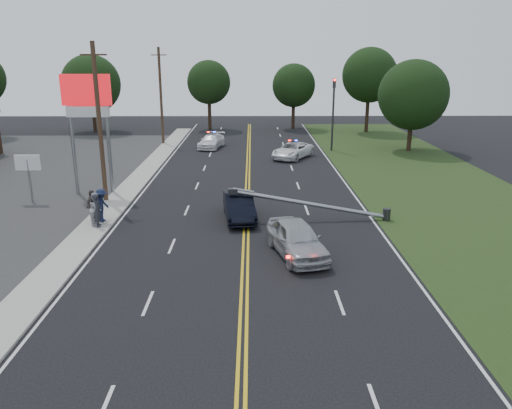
{
  "coord_description": "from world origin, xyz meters",
  "views": [
    {
      "loc": [
        0.32,
        -19.33,
        9.16
      ],
      "look_at": [
        0.53,
        5.56,
        1.7
      ],
      "focal_mm": 35.0,
      "sensor_mm": 36.0,
      "label": 1
    }
  ],
  "objects_px": {
    "utility_pole_mid": "(99,123)",
    "utility_pole_far": "(161,96)",
    "bystander_a": "(98,210)",
    "pylon_sign": "(87,106)",
    "bystander_b": "(96,209)",
    "traffic_signal": "(333,108)",
    "fallen_streetlight": "(319,205)",
    "bystander_d": "(92,205)",
    "small_sign": "(28,167)",
    "crashed_sedan": "(239,206)",
    "emergency_b": "(212,141)",
    "waiting_sedan": "(297,239)",
    "bystander_c": "(102,205)",
    "emergency_a": "(293,150)"
  },
  "relations": [
    {
      "from": "bystander_b",
      "to": "pylon_sign",
      "type": "bearing_deg",
      "value": 18.42
    },
    {
      "from": "emergency_a",
      "to": "bystander_a",
      "type": "relative_size",
      "value": 2.76
    },
    {
      "from": "pylon_sign",
      "to": "utility_pole_far",
      "type": "xyz_separation_m",
      "value": [
        1.3,
        20.0,
        -0.91
      ]
    },
    {
      "from": "traffic_signal",
      "to": "fallen_streetlight",
      "type": "bearing_deg",
      "value": -100.59
    },
    {
      "from": "utility_pole_mid",
      "to": "utility_pole_far",
      "type": "relative_size",
      "value": 1.0
    },
    {
      "from": "emergency_a",
      "to": "emergency_b",
      "type": "height_order",
      "value": "emergency_a"
    },
    {
      "from": "crashed_sedan",
      "to": "bystander_d",
      "type": "distance_m",
      "value": 8.35
    },
    {
      "from": "crashed_sedan",
      "to": "bystander_a",
      "type": "height_order",
      "value": "bystander_a"
    },
    {
      "from": "small_sign",
      "to": "utility_pole_mid",
      "type": "height_order",
      "value": "utility_pole_mid"
    },
    {
      "from": "traffic_signal",
      "to": "crashed_sedan",
      "type": "bearing_deg",
      "value": -111.93
    },
    {
      "from": "pylon_sign",
      "to": "bystander_c",
      "type": "height_order",
      "value": "pylon_sign"
    },
    {
      "from": "fallen_streetlight",
      "to": "bystander_d",
      "type": "relative_size",
      "value": 5.23
    },
    {
      "from": "utility_pole_far",
      "to": "bystander_a",
      "type": "xyz_separation_m",
      "value": [
        1.08,
        -27.26,
        -4.04
      ]
    },
    {
      "from": "pylon_sign",
      "to": "bystander_c",
      "type": "relative_size",
      "value": 4.2
    },
    {
      "from": "utility_pole_mid",
      "to": "crashed_sedan",
      "type": "bearing_deg",
      "value": -22.73
    },
    {
      "from": "bystander_d",
      "to": "waiting_sedan",
      "type": "bearing_deg",
      "value": -102.43
    },
    {
      "from": "traffic_signal",
      "to": "bystander_b",
      "type": "bearing_deg",
      "value": -125.94
    },
    {
      "from": "crashed_sedan",
      "to": "bystander_b",
      "type": "bearing_deg",
      "value": -177.97
    },
    {
      "from": "crashed_sedan",
      "to": "bystander_b",
      "type": "xyz_separation_m",
      "value": [
        -7.89,
        -1.25,
        0.27
      ]
    },
    {
      "from": "crashed_sedan",
      "to": "small_sign",
      "type": "bearing_deg",
      "value": 157.87
    },
    {
      "from": "fallen_streetlight",
      "to": "utility_pole_far",
      "type": "bearing_deg",
      "value": 117.24
    },
    {
      "from": "bystander_d",
      "to": "emergency_b",
      "type": "bearing_deg",
      "value": 0.05
    },
    {
      "from": "waiting_sedan",
      "to": "bystander_b",
      "type": "height_order",
      "value": "bystander_b"
    },
    {
      "from": "small_sign",
      "to": "crashed_sedan",
      "type": "distance_m",
      "value": 14.15
    },
    {
      "from": "utility_pole_far",
      "to": "bystander_a",
      "type": "height_order",
      "value": "utility_pole_far"
    },
    {
      "from": "waiting_sedan",
      "to": "bystander_b",
      "type": "distance_m",
      "value": 11.57
    },
    {
      "from": "emergency_b",
      "to": "bystander_d",
      "type": "height_order",
      "value": "bystander_d"
    },
    {
      "from": "bystander_a",
      "to": "bystander_b",
      "type": "relative_size",
      "value": 1.02
    },
    {
      "from": "pylon_sign",
      "to": "small_sign",
      "type": "bearing_deg",
      "value": -150.26
    },
    {
      "from": "small_sign",
      "to": "utility_pole_far",
      "type": "distance_m",
      "value": 22.68
    },
    {
      "from": "fallen_streetlight",
      "to": "bystander_a",
      "type": "height_order",
      "value": "bystander_a"
    },
    {
      "from": "pylon_sign",
      "to": "bystander_b",
      "type": "distance_m",
      "value": 8.8
    },
    {
      "from": "bystander_b",
      "to": "bystander_d",
      "type": "distance_m",
      "value": 0.86
    },
    {
      "from": "utility_pole_far",
      "to": "bystander_d",
      "type": "distance_m",
      "value": 26.51
    },
    {
      "from": "emergency_b",
      "to": "small_sign",
      "type": "bearing_deg",
      "value": -105.3
    },
    {
      "from": "crashed_sedan",
      "to": "emergency_b",
      "type": "relative_size",
      "value": 0.96
    },
    {
      "from": "emergency_b",
      "to": "bystander_b",
      "type": "relative_size",
      "value": 2.64
    },
    {
      "from": "emergency_b",
      "to": "pylon_sign",
      "type": "bearing_deg",
      "value": -98.64
    },
    {
      "from": "bystander_a",
      "to": "bystander_b",
      "type": "height_order",
      "value": "bystander_a"
    },
    {
      "from": "pylon_sign",
      "to": "bystander_a",
      "type": "distance_m",
      "value": 9.11
    },
    {
      "from": "waiting_sedan",
      "to": "fallen_streetlight",
      "type": "bearing_deg",
      "value": 57.08
    },
    {
      "from": "utility_pole_mid",
      "to": "utility_pole_far",
      "type": "height_order",
      "value": "same"
    },
    {
      "from": "pylon_sign",
      "to": "traffic_signal",
      "type": "relative_size",
      "value": 1.13
    },
    {
      "from": "fallen_streetlight",
      "to": "crashed_sedan",
      "type": "height_order",
      "value": "fallen_streetlight"
    },
    {
      "from": "small_sign",
      "to": "emergency_b",
      "type": "xyz_separation_m",
      "value": [
        10.17,
        19.68,
        -1.64
      ]
    },
    {
      "from": "utility_pole_mid",
      "to": "crashed_sedan",
      "type": "xyz_separation_m",
      "value": [
        8.77,
        -3.68,
        -4.33
      ]
    },
    {
      "from": "emergency_b",
      "to": "bystander_d",
      "type": "distance_m",
      "value": 24.38
    },
    {
      "from": "fallen_streetlight",
      "to": "emergency_a",
      "type": "bearing_deg",
      "value": 90.25
    },
    {
      "from": "utility_pole_far",
      "to": "bystander_c",
      "type": "distance_m",
      "value": 26.76
    },
    {
      "from": "bystander_a",
      "to": "crashed_sedan",
      "type": "bearing_deg",
      "value": -88.44
    }
  ]
}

